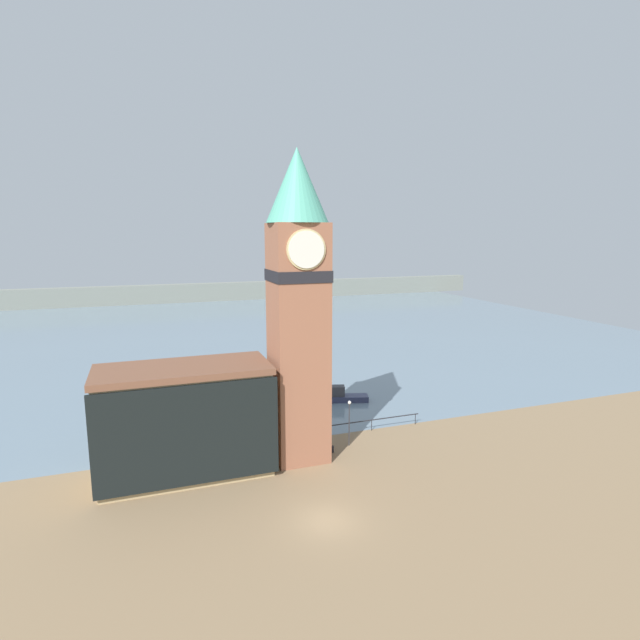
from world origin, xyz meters
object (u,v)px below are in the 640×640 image
Objects in this scene: boat_near at (339,396)px; mooring_bollard_near at (332,449)px; clock_tower at (298,300)px; lamp_post at (349,415)px; pier_building at (185,421)px.

mooring_bollard_near is (-5.52, -12.20, -0.29)m from boat_near.
boat_near is at bearing 54.88° from clock_tower.
lamp_post is at bearing -90.58° from boat_near.
pier_building is 12.70m from mooring_bollard_near.
boat_near is at bearing 65.64° from mooring_bollard_near.
pier_building reaches higher than lamp_post.
clock_tower reaches higher than lamp_post.
mooring_bollard_near is (2.91, -0.21, -12.96)m from clock_tower.
clock_tower is 6.06× the size of lamp_post.
pier_building is (-9.15, 0.02, -8.96)m from clock_tower.
pier_building is 21.59m from boat_near.
clock_tower is 4.20× the size of boat_near.
clock_tower reaches higher than boat_near.
boat_near is (17.58, 11.97, -3.71)m from pier_building.
clock_tower is at bearing -172.72° from lamp_post.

